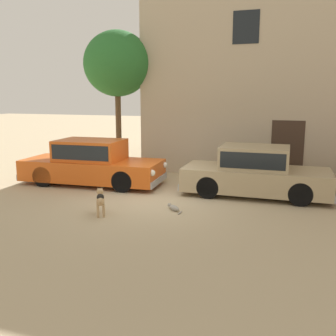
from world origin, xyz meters
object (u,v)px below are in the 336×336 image
Objects in this scene: parked_sedan_nearest at (92,162)px; stray_cat at (174,208)px; parked_sedan_second at (255,172)px; stray_dog_spotted at (100,199)px; acacia_tree_left at (117,64)px.

parked_sedan_nearest reaches higher than stray_cat.
parked_sedan_second reaches higher than stray_cat.
acacia_tree_left is at bearing -8.16° from stray_dog_spotted.
stray_dog_spotted is at bearing -68.58° from acacia_tree_left.
stray_dog_spotted is 7.13m from acacia_tree_left.
parked_sedan_second is at bearing -23.92° from acacia_tree_left.
parked_sedan_second is at bearing -0.85° from parked_sedan_nearest.
stray_cat is 0.09× the size of acacia_tree_left.
parked_sedan_second is at bearing -77.45° from stray_dog_spotted.
parked_sedan_nearest reaches higher than parked_sedan_second.
parked_sedan_second is at bearing -91.12° from stray_cat.
stray_dog_spotted is at bearing -138.82° from parked_sedan_second.
parked_sedan_nearest is 3.48m from stray_dog_spotted.
parked_sedan_nearest is at bearing 3.59° from stray_dog_spotted.
parked_sedan_nearest is 4.39m from acacia_tree_left.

